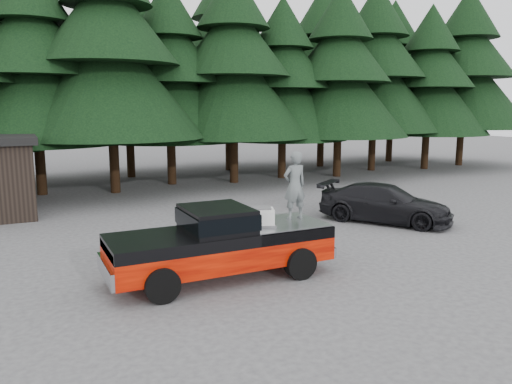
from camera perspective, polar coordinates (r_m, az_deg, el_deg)
name	(u,v)px	position (r m, az deg, el deg)	size (l,w,h in m)	color
ground	(251,271)	(13.95, -0.59, -8.96)	(120.00, 120.00, 0.00)	#464648
pickup_truck	(221,254)	(13.22, -4.05, -7.03)	(6.00, 2.04, 1.33)	red
truck_cab	(217,218)	(12.94, -4.52, -3.01)	(1.66, 1.90, 0.59)	black
air_compressor	(262,218)	(13.29, 0.64, -2.96)	(0.65, 0.54, 0.45)	silver
man_on_bed	(295,185)	(14.01, 4.43, 0.76)	(0.70, 0.46, 1.92)	slate
parked_car	(385,203)	(20.11, 14.52, -1.25)	(2.07, 5.09, 1.48)	black
treeline	(126,47)	(29.93, -14.63, 15.72)	(60.15, 16.05, 17.50)	black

